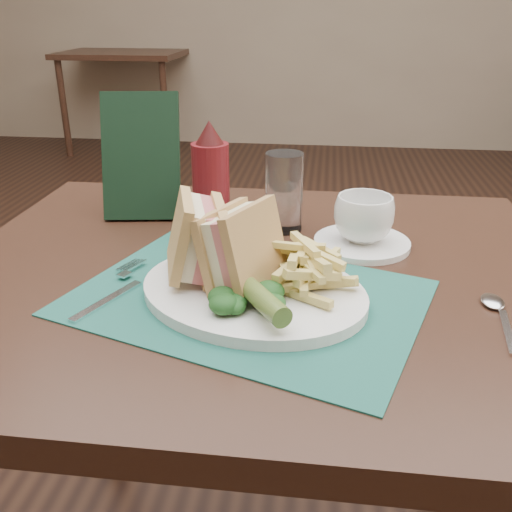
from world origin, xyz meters
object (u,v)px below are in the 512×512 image
at_px(table_bg_left, 128,101).
at_px(drinking_glass, 284,192).
at_px(ketchup_bottle, 211,179).
at_px(plate, 253,292).
at_px(check_presenter, 141,156).
at_px(coffee_cup, 364,218).
at_px(sandwich_half_b, 228,242).
at_px(saucer, 362,243).
at_px(sandwich_half_a, 180,238).
at_px(table_main, 255,464).
at_px(placemat, 247,298).

bearing_deg(table_bg_left, drinking_glass, -66.90).
xyz_separation_m(table_bg_left, ketchup_bottle, (1.41, -3.60, 0.47)).
relative_size(plate, ketchup_bottle, 1.61).
bearing_deg(check_presenter, coffee_cup, -23.14).
relative_size(coffee_cup, check_presenter, 0.42).
bearing_deg(ketchup_bottle, sandwich_half_b, -73.02).
relative_size(saucer, check_presenter, 0.69).
bearing_deg(drinking_glass, sandwich_half_a, -116.76).
distance_m(plate, drinking_glass, 0.26).
bearing_deg(drinking_glass, check_presenter, 170.70).
relative_size(ketchup_bottle, check_presenter, 0.85).
height_order(plate, check_presenter, check_presenter).
xyz_separation_m(plate, ketchup_bottle, (-0.10, 0.22, 0.08)).
bearing_deg(table_main, sandwich_half_a, -139.81).
bearing_deg(table_main, check_presenter, 138.47).
height_order(placemat, sandwich_half_a, sandwich_half_a).
height_order(plate, drinking_glass, drinking_glass).
xyz_separation_m(plate, saucer, (0.15, 0.19, -0.00)).
xyz_separation_m(table_bg_left, sandwich_half_b, (1.47, -3.80, 0.45)).
distance_m(ketchup_bottle, check_presenter, 0.16).
distance_m(saucer, drinking_glass, 0.15).
relative_size(table_main, ketchup_bottle, 4.84).
bearing_deg(ketchup_bottle, table_bg_left, 111.33).
xyz_separation_m(plate, check_presenter, (-0.23, 0.29, 0.10)).
height_order(sandwich_half_a, sandwich_half_b, same).
distance_m(table_main, sandwich_half_a, 0.46).
distance_m(sandwich_half_b, check_presenter, 0.34).
distance_m(saucer, ketchup_bottle, 0.26).
distance_m(placemat, check_presenter, 0.38).
bearing_deg(sandwich_half_b, saucer, 69.77).
bearing_deg(drinking_glass, plate, -94.28).
relative_size(table_bg_left, sandwich_half_b, 8.21).
bearing_deg(coffee_cup, placemat, -128.77).
bearing_deg(table_bg_left, ketchup_bottle, -68.67).
distance_m(placemat, sandwich_half_a, 0.12).
height_order(sandwich_half_b, drinking_glass, drinking_glass).
relative_size(table_bg_left, plate, 3.00).
xyz_separation_m(table_bg_left, placemat, (1.49, -3.82, 0.38)).
xyz_separation_m(placemat, sandwich_half_a, (-0.09, 0.02, 0.07)).
relative_size(drinking_glass, check_presenter, 0.59).
xyz_separation_m(table_main, check_presenter, (-0.22, 0.20, 0.48)).
bearing_deg(table_bg_left, table_main, -68.15).
distance_m(table_main, ketchup_bottle, 0.49).
distance_m(table_bg_left, drinking_glass, 3.90).
height_order(plate, sandwich_half_b, sandwich_half_b).
distance_m(sandwich_half_a, saucer, 0.31).
distance_m(plate, check_presenter, 0.39).
bearing_deg(check_presenter, sandwich_half_a, -72.05).
bearing_deg(ketchup_bottle, plate, -66.07).
distance_m(placemat, ketchup_bottle, 0.25).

